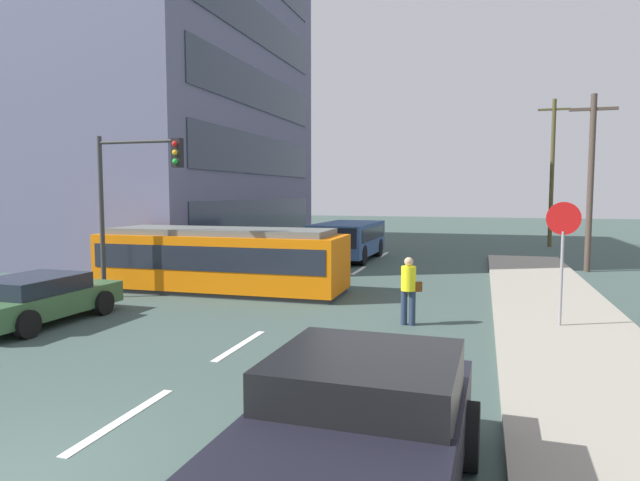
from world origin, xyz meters
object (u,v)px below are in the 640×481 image
Objects in this scene: city_bus at (348,239)px; pedestrian_crossing at (409,287)px; utility_pole_far at (552,170)px; streetcar_tram at (222,259)px; parked_sedan_far at (227,257)px; parked_sedan_mid at (36,298)px; stop_sign at (563,238)px; utility_pole_mid at (591,180)px; traffic_light_mast at (133,185)px; pickup_truck_parked at (353,445)px.

pedestrian_crossing is at bearing -70.01° from city_bus.
utility_pole_far is at bearing 75.83° from pedestrian_crossing.
streetcar_tram is 4.35m from parked_sedan_far.
utility_pole_far is at bearing 59.54° from parked_sedan_mid.
utility_pole_mid reaches higher than stop_sign.
city_bus is at bearing 173.81° from utility_pole_mid.
parked_sedan_mid is 28.76m from utility_pole_far.
utility_pole_far reaches higher than streetcar_tram.
traffic_light_mast is 25.40m from utility_pole_far.
parked_sedan_mid is at bearing -167.17° from stop_sign.
stop_sign is 0.33× the size of utility_pole_far.
streetcar_tram is 9.64m from city_bus.
stop_sign is (9.94, -2.53, 1.12)m from streetcar_tram.
pedestrian_crossing is at bearing -104.17° from utility_pole_far.
utility_pole_mid is at bearing -6.19° from city_bus.
parked_sedan_far is at bearing 140.01° from pedestrian_crossing.
city_bus is 15.40m from parked_sedan_mid.
streetcar_tram is 5.86m from parked_sedan_mid.
utility_pole_mid reaches higher than parked_sedan_far.
city_bus is 13.15m from pedestrian_crossing.
pickup_truck_parked reaches higher than parked_sedan_mid.
pickup_truck_parked is at bearing -105.21° from utility_pole_mid.
streetcar_tram is 22.95m from utility_pole_far.
utility_pole_mid is (12.31, 8.31, 2.68)m from streetcar_tram.
pickup_truck_parked is at bearing -76.37° from city_bus.
utility_pole_far is (10.08, 9.79, 3.51)m from city_bus.
streetcar_tram is 0.93× the size of utility_pole_far.
city_bus is 21.30m from pickup_truck_parked.
parked_sedan_mid is at bearing -114.12° from streetcar_tram.
stop_sign reaches higher than pedestrian_crossing.
pedestrian_crossing is 0.39× the size of parked_sedan_far.
pedestrian_crossing is 0.40× the size of parked_sedan_mid.
pedestrian_crossing is 23.12m from utility_pole_far.
utility_pole_mid is at bearing 62.50° from pedestrian_crossing.
pickup_truck_parked is 0.58× the size of utility_pole_far.
stop_sign reaches higher than city_bus.
traffic_light_mast is (-8.87, 9.28, 2.66)m from pickup_truck_parked.
pedestrian_crossing is at bearing -117.50° from utility_pole_mid.
utility_pole_far is at bearing 84.45° from stop_sign.
parked_sedan_far is (0.65, 9.30, 0.00)m from parked_sedan_mid.
streetcar_tram is 1.89× the size of parked_sedan_far.
pedestrian_crossing is 0.19× the size of utility_pole_far.
pedestrian_crossing is at bearing -24.32° from streetcar_tram.
parked_sedan_far is 20.94m from utility_pole_far.
city_bus is at bearing 71.36° from traffic_light_mast.
traffic_light_mast is at bearing 173.62° from pedestrian_crossing.
utility_pole_mid reaches higher than traffic_light_mast.
city_bus reaches higher than pedestrian_crossing.
utility_pole_mid reaches higher than parked_sedan_mid.
stop_sign is at bearing -29.06° from parked_sedan_far.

